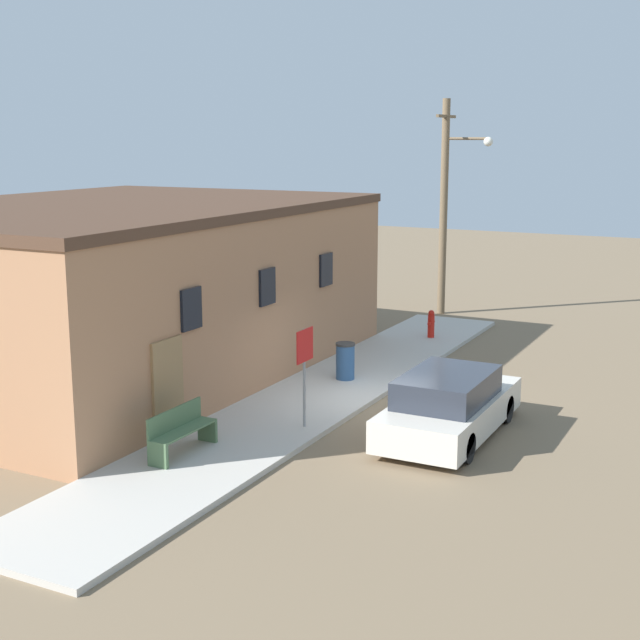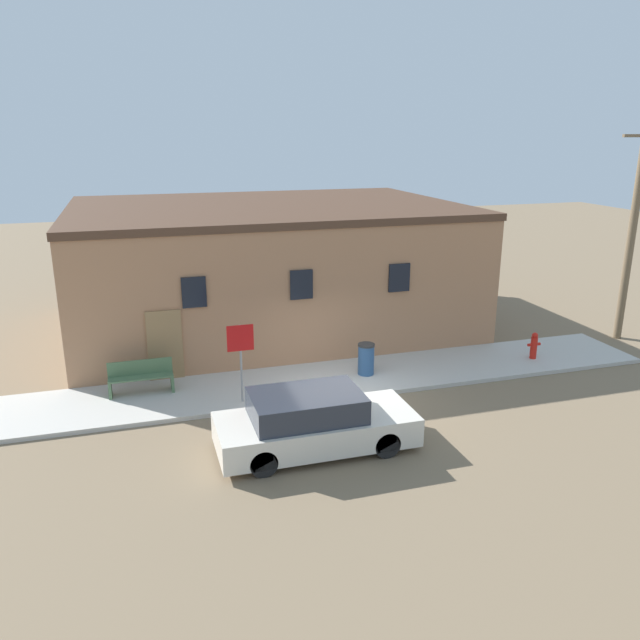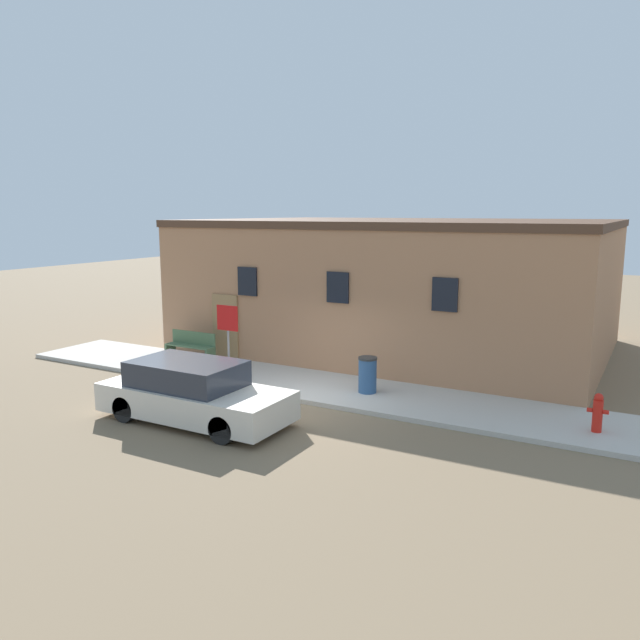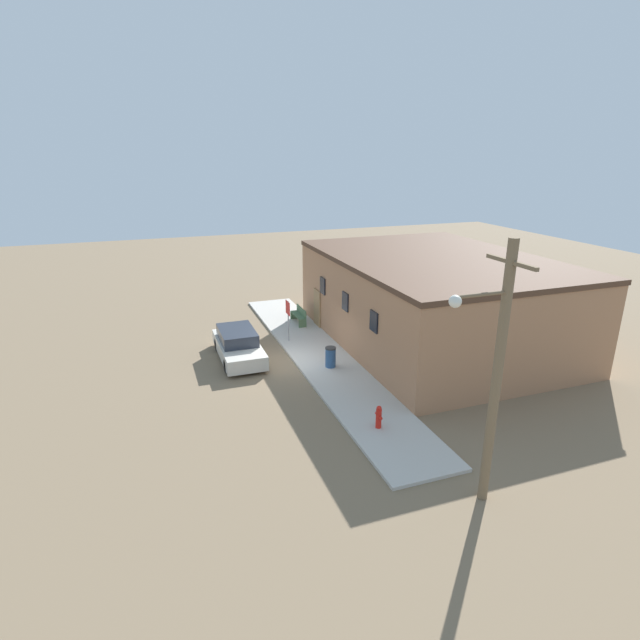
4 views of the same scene
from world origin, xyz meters
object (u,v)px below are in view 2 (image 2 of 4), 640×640
at_px(trash_bin, 366,359).
at_px(parked_car, 313,423).
at_px(bench, 141,377).
at_px(utility_pole, 635,225).
at_px(stop_sign, 241,348).
at_px(fire_hydrant, 534,345).

relative_size(trash_bin, parked_car, 0.21).
distance_m(bench, utility_pole, 16.80).
distance_m(trash_bin, parked_car, 4.64).
xyz_separation_m(stop_sign, parked_car, (1.15, -2.86, -0.96)).
relative_size(fire_hydrant, parked_car, 0.19).
xyz_separation_m(fire_hydrant, parked_car, (-8.35, -3.46, 0.12)).
height_order(bench, utility_pole, utility_pole).
bearing_deg(fire_hydrant, utility_pole, 14.36).
distance_m(stop_sign, utility_pole, 14.17).
xyz_separation_m(fire_hydrant, utility_pole, (4.36, 1.12, 3.49)).
height_order(trash_bin, parked_car, parked_car).
bearing_deg(bench, utility_pole, 1.09).
distance_m(stop_sign, parked_car, 3.23).
height_order(fire_hydrant, utility_pole, utility_pole).
height_order(bench, parked_car, parked_car).
xyz_separation_m(stop_sign, utility_pole, (13.86, 1.71, 2.41)).
relative_size(fire_hydrant, bench, 0.50).
height_order(stop_sign, bench, stop_sign).
bearing_deg(fire_hydrant, stop_sign, -176.42).
height_order(fire_hydrant, bench, bench).
xyz_separation_m(bench, utility_pole, (16.44, 0.31, 3.46)).
bearing_deg(parked_car, trash_bin, 53.88).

